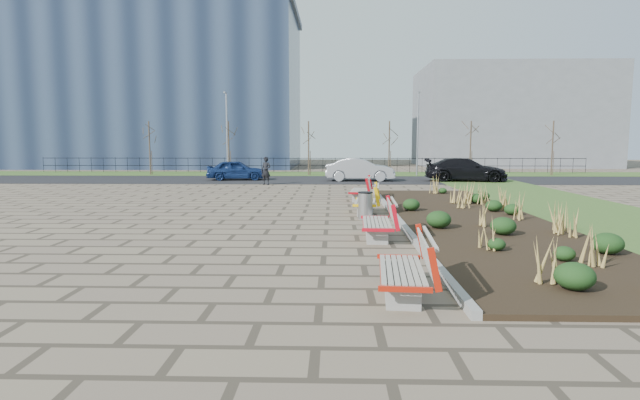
{
  "coord_description": "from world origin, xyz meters",
  "views": [
    {
      "loc": [
        1.88,
        -10.88,
        2.53
      ],
      "look_at": [
        1.5,
        3.0,
        0.9
      ],
      "focal_mm": 28.0,
      "sensor_mm": 36.0,
      "label": 1
    }
  ],
  "objects_px": {
    "bench_c": "(365,200)",
    "lamp_west": "(227,135)",
    "litter_bin": "(365,206)",
    "car_silver": "(360,170)",
    "car_blue": "(236,170)",
    "bench_d": "(360,189)",
    "lamp_east": "(418,134)",
    "bench_b": "(376,220)",
    "bench_a": "(402,266)",
    "car_black": "(466,170)",
    "pedestrian": "(266,171)"
  },
  "relations": [
    {
      "from": "bench_a",
      "to": "litter_bin",
      "type": "relative_size",
      "value": 2.38
    },
    {
      "from": "lamp_west",
      "to": "bench_c",
      "type": "bearing_deg",
      "value": -65.17
    },
    {
      "from": "bench_c",
      "to": "lamp_west",
      "type": "height_order",
      "value": "lamp_west"
    },
    {
      "from": "bench_b",
      "to": "car_black",
      "type": "bearing_deg",
      "value": 71.72
    },
    {
      "from": "bench_a",
      "to": "bench_d",
      "type": "height_order",
      "value": "same"
    },
    {
      "from": "bench_d",
      "to": "car_black",
      "type": "bearing_deg",
      "value": 62.23
    },
    {
      "from": "bench_b",
      "to": "car_black",
      "type": "height_order",
      "value": "car_black"
    },
    {
      "from": "bench_d",
      "to": "car_silver",
      "type": "height_order",
      "value": "car_silver"
    },
    {
      "from": "car_blue",
      "to": "lamp_west",
      "type": "distance_m",
      "value": 5.17
    },
    {
      "from": "bench_d",
      "to": "bench_a",
      "type": "bearing_deg",
      "value": -82.92
    },
    {
      "from": "bench_d",
      "to": "car_silver",
      "type": "bearing_deg",
      "value": 94.05
    },
    {
      "from": "pedestrian",
      "to": "car_black",
      "type": "xyz_separation_m",
      "value": [
        12.32,
        2.66,
        -0.07
      ]
    },
    {
      "from": "bench_b",
      "to": "lamp_east",
      "type": "bearing_deg",
      "value": 80.87
    },
    {
      "from": "lamp_west",
      "to": "lamp_east",
      "type": "relative_size",
      "value": 1.0
    },
    {
      "from": "bench_c",
      "to": "car_silver",
      "type": "xyz_separation_m",
      "value": [
        0.56,
        14.58,
        0.25
      ]
    },
    {
      "from": "car_black",
      "to": "lamp_west",
      "type": "distance_m",
      "value": 17.16
    },
    {
      "from": "bench_c",
      "to": "bench_d",
      "type": "height_order",
      "value": "same"
    },
    {
      "from": "bench_b",
      "to": "pedestrian",
      "type": "bearing_deg",
      "value": 110.01
    },
    {
      "from": "bench_d",
      "to": "lamp_east",
      "type": "distance_m",
      "value": 16.47
    },
    {
      "from": "car_silver",
      "to": "car_black",
      "type": "relative_size",
      "value": 0.87
    },
    {
      "from": "bench_d",
      "to": "pedestrian",
      "type": "distance_m",
      "value": 9.25
    },
    {
      "from": "bench_a",
      "to": "car_black",
      "type": "distance_m",
      "value": 24.82
    },
    {
      "from": "car_silver",
      "to": "lamp_east",
      "type": "bearing_deg",
      "value": -41.31
    },
    {
      "from": "bench_d",
      "to": "car_blue",
      "type": "xyz_separation_m",
      "value": [
        -7.51,
        11.15,
        0.17
      ]
    },
    {
      "from": "bench_c",
      "to": "litter_bin",
      "type": "bearing_deg",
      "value": -88.34
    },
    {
      "from": "bench_d",
      "to": "litter_bin",
      "type": "height_order",
      "value": "bench_d"
    },
    {
      "from": "bench_c",
      "to": "car_black",
      "type": "height_order",
      "value": "car_black"
    },
    {
      "from": "litter_bin",
      "to": "bench_b",
      "type": "bearing_deg",
      "value": -88.61
    },
    {
      "from": "bench_a",
      "to": "bench_c",
      "type": "height_order",
      "value": "same"
    },
    {
      "from": "litter_bin",
      "to": "car_silver",
      "type": "height_order",
      "value": "car_silver"
    },
    {
      "from": "car_silver",
      "to": "lamp_west",
      "type": "xyz_separation_m",
      "value": [
        -9.56,
        4.87,
        2.29
      ]
    },
    {
      "from": "car_blue",
      "to": "lamp_east",
      "type": "relative_size",
      "value": 0.64
    },
    {
      "from": "bench_a",
      "to": "pedestrian",
      "type": "relative_size",
      "value": 1.27
    },
    {
      "from": "litter_bin",
      "to": "lamp_east",
      "type": "bearing_deg",
      "value": 76.2
    },
    {
      "from": "bench_b",
      "to": "lamp_west",
      "type": "distance_m",
      "value": 25.79
    },
    {
      "from": "bench_a",
      "to": "car_silver",
      "type": "distance_m",
      "value": 24.0
    },
    {
      "from": "bench_b",
      "to": "car_blue",
      "type": "distance_m",
      "value": 21.07
    },
    {
      "from": "litter_bin",
      "to": "lamp_west",
      "type": "relative_size",
      "value": 0.15
    },
    {
      "from": "bench_c",
      "to": "car_blue",
      "type": "distance_m",
      "value": 16.88
    },
    {
      "from": "bench_b",
      "to": "bench_c",
      "type": "distance_m",
      "value": 4.58
    },
    {
      "from": "bench_c",
      "to": "bench_a",
      "type": "bearing_deg",
      "value": -84.58
    },
    {
      "from": "car_silver",
      "to": "bench_b",
      "type": "bearing_deg",
      "value": 179.32
    },
    {
      "from": "car_blue",
      "to": "car_silver",
      "type": "distance_m",
      "value": 8.09
    },
    {
      "from": "bench_a",
      "to": "bench_b",
      "type": "relative_size",
      "value": 1.0
    },
    {
      "from": "car_black",
      "to": "pedestrian",
      "type": "bearing_deg",
      "value": 108.65
    },
    {
      "from": "car_black",
      "to": "car_silver",
      "type": "bearing_deg",
      "value": 94.38
    },
    {
      "from": "bench_b",
      "to": "bench_c",
      "type": "bearing_deg",
      "value": 92.62
    },
    {
      "from": "bench_c",
      "to": "lamp_east",
      "type": "xyz_separation_m",
      "value": [
        5.0,
        19.45,
        2.54
      ]
    },
    {
      "from": "car_black",
      "to": "bench_b",
      "type": "bearing_deg",
      "value": 165.57
    },
    {
      "from": "pedestrian",
      "to": "car_black",
      "type": "height_order",
      "value": "pedestrian"
    }
  ]
}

